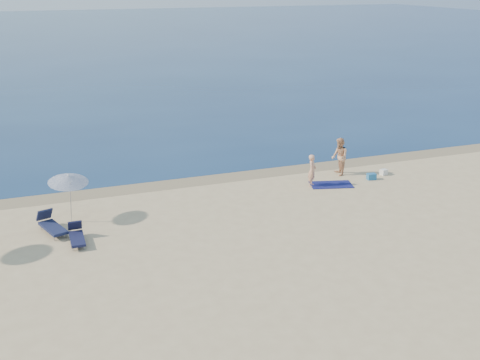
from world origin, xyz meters
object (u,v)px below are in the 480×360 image
umbrella_near (68,179)px  person_left (312,170)px  blue_cooler (371,177)px  person_right (340,157)px

umbrella_near → person_left: bearing=-11.1°
person_left → blue_cooler: (3.24, -0.19, -0.64)m
person_left → person_right: bearing=-24.7°
person_left → person_right: person_right is taller
person_left → blue_cooler: size_ratio=3.68×
blue_cooler → umbrella_near: 14.68m
person_left → blue_cooler: person_left is taller
person_right → person_left: bearing=-51.0°
person_right → umbrella_near: (-13.43, -1.40, 0.86)m
person_right → blue_cooler: size_ratio=4.49×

